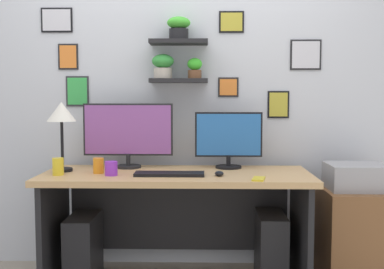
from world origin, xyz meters
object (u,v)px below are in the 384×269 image
monitor_left (128,133)px  computer_tower_left (84,250)px  keyboard (169,174)px  printer (356,177)px  desk (177,202)px  monitor_right (229,139)px  water_cup (58,166)px  cell_phone (259,179)px  pen_cup (98,166)px  coffee_mug (111,168)px  desk_lamp (62,116)px  computer_tower_right (271,248)px  drawer_cabinet (355,235)px  computer_mouse (219,174)px

monitor_left → computer_tower_left: 0.84m
keyboard → printer: (1.24, 0.20, -0.05)m
desk → monitor_right: bearing=24.6°
monitor_left → water_cup: bearing=-140.2°
cell_phone → pen_cup: pen_cup is taller
water_cup → cell_phone: bearing=-6.2°
monitor_right → computer_tower_left: monitor_right is taller
monitor_left → monitor_right: monitor_left is taller
coffee_mug → desk_lamp: bearing=155.6°
computer_tower_right → printer: bearing=4.6°
drawer_cabinet → keyboard: bearing=-170.6°
monitor_left → desk_lamp: desk_lamp is taller
monitor_right → drawer_cabinet: 1.07m
cell_phone → printer: (0.69, 0.34, -0.04)m
drawer_cabinet → computer_tower_left: size_ratio=1.36×
monitor_right → cell_phone: (0.16, -0.47, -0.20)m
pen_cup → water_cup: bearing=-162.2°
pen_cup → water_cup: 0.25m
printer → computer_tower_right: (-0.57, -0.05, -0.48)m
keyboard → computer_tower_right: keyboard is taller
computer_mouse → pen_cup: pen_cup is taller
keyboard → cell_phone: bearing=-14.0°
cell_phone → water_cup: (-1.26, 0.14, 0.05)m
keyboard → computer_mouse: (0.31, -0.01, 0.01)m
desk_lamp → printer: bearing=1.4°
keyboard → pen_cup: 0.48m
coffee_mug → printer: 1.62m
desk → printer: size_ratio=4.61×
desk → cell_phone: cell_phone is taller
desk → pen_cup: 0.57m
printer → computer_tower_left: printer is taller
computer_tower_right → monitor_right: bearing=148.2°
computer_mouse → desk_lamp: size_ratio=0.19×
water_cup → computer_tower_left: size_ratio=0.24×
printer → computer_tower_right: printer is taller
desk → coffee_mug: coffee_mug is taller
cell_phone → coffee_mug: coffee_mug is taller
computer_tower_right → pen_cup: bearing=-176.0°
desk → water_cup: size_ratio=15.93×
keyboard → printer: printer is taller
monitor_left → desk_lamp: size_ratio=1.35×
monitor_left → desk_lamp: (-0.41, -0.18, 0.12)m
monitor_right → water_cup: monitor_right is taller
monitor_right → computer_tower_right: monitor_right is taller
coffee_mug → pen_cup: pen_cup is taller
water_cup → computer_tower_left: water_cup is taller
computer_mouse → drawer_cabinet: size_ratio=0.14×
computer_mouse → drawer_cabinet: computer_mouse is taller
desk → monitor_left: (-0.35, 0.16, 0.45)m
computer_mouse → pen_cup: (-0.78, 0.08, 0.04)m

